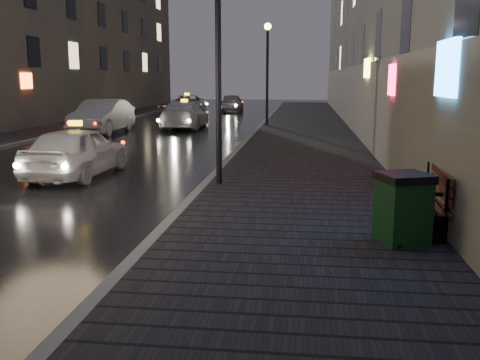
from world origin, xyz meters
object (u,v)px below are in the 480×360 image
object	(u,v)px
taxi_near	(77,151)
car_far	(232,103)
car_left_mid	(102,117)
lamp_far	(267,61)
bench	(426,198)
trash_bin	(403,208)
lamp_near	(218,41)
taxi_far	(187,104)
taxi_mid	(185,115)

from	to	relation	value
taxi_near	car_far	xyz separation A→B (m)	(0.34, 28.24, 0.02)
car_left_mid	lamp_far	bearing A→B (deg)	24.64
bench	taxi_near	world-z (taller)	taxi_near
car_left_mid	taxi_near	bearing A→B (deg)	-72.80
lamp_far	trash_bin	size ratio (longest dim) A/B	4.87
lamp_near	trash_bin	distance (m)	6.24
lamp_near	taxi_far	bearing A→B (deg)	104.08
lamp_near	taxi_far	xyz separation A→B (m)	(-6.78, 27.04, -2.79)
taxi_near	car_far	distance (m)	28.24
lamp_far	taxi_near	distance (m)	15.61
lamp_near	car_far	bearing A→B (deg)	97.26
lamp_near	car_left_mid	distance (m)	14.80
taxi_near	car_left_mid	distance (m)	11.72
trash_bin	taxi_mid	size ratio (longest dim) A/B	0.22
taxi_mid	taxi_far	size ratio (longest dim) A/B	0.97
lamp_near	taxi_mid	xyz separation A→B (m)	(-4.31, 15.28, -2.78)
taxi_far	car_far	xyz separation A→B (m)	(3.03, 2.39, 0.01)
taxi_mid	lamp_near	bearing A→B (deg)	104.23
car_left_mid	taxi_far	xyz separation A→B (m)	(0.91, 14.69, -0.12)
trash_bin	car_left_mid	xyz separation A→B (m)	(-11.24, 16.68, 0.11)
lamp_near	taxi_mid	world-z (taller)	lamp_near
lamp_far	car_far	xyz separation A→B (m)	(-3.75, 13.44, -2.78)
lamp_far	car_left_mid	bearing A→B (deg)	-154.66
lamp_near	lamp_far	size ratio (longest dim) A/B	1.00
trash_bin	taxi_near	bearing A→B (deg)	123.74
trash_bin	taxi_near	xyz separation A→B (m)	(-7.64, 5.52, -0.01)
lamp_near	car_far	distance (m)	29.80
taxi_mid	trash_bin	bearing A→B (deg)	110.32
lamp_near	lamp_far	xyz separation A→B (m)	(0.00, 16.00, 0.00)
bench	taxi_mid	size ratio (longest dim) A/B	0.42
lamp_far	taxi_mid	bearing A→B (deg)	-170.49
taxi_near	car_left_mid	bearing A→B (deg)	-70.53
lamp_far	bench	xyz separation A→B (m)	(4.08, -19.43, -2.82)
taxi_near	car_far	size ratio (longest dim) A/B	0.98
lamp_near	bench	xyz separation A→B (m)	(4.08, -3.43, -2.82)
lamp_far	bench	bearing A→B (deg)	-78.14
bench	taxi_near	size ratio (longest dim) A/B	0.50
bench	taxi_mid	bearing A→B (deg)	117.15
taxi_near	taxi_far	size ratio (longest dim) A/B	0.81
lamp_far	taxi_far	bearing A→B (deg)	121.56
taxi_mid	car_far	distance (m)	14.17
bench	lamp_near	bearing A→B (deg)	142.97
lamp_near	car_left_mid	world-z (taller)	lamp_near
trash_bin	car_far	distance (m)	34.54
lamp_far	bench	size ratio (longest dim) A/B	2.58
taxi_far	trash_bin	bearing A→B (deg)	-76.09
lamp_far	taxi_far	distance (m)	13.26
taxi_far	taxi_mid	bearing A→B (deg)	-82.41
bench	car_far	bearing A→B (deg)	106.40
taxi_far	car_far	size ratio (longest dim) A/B	1.21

